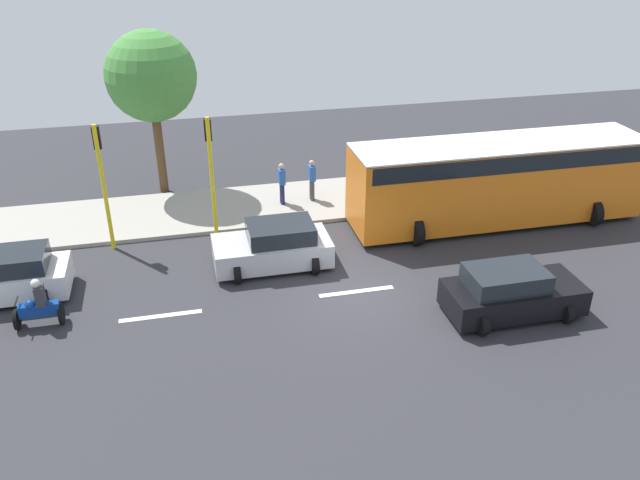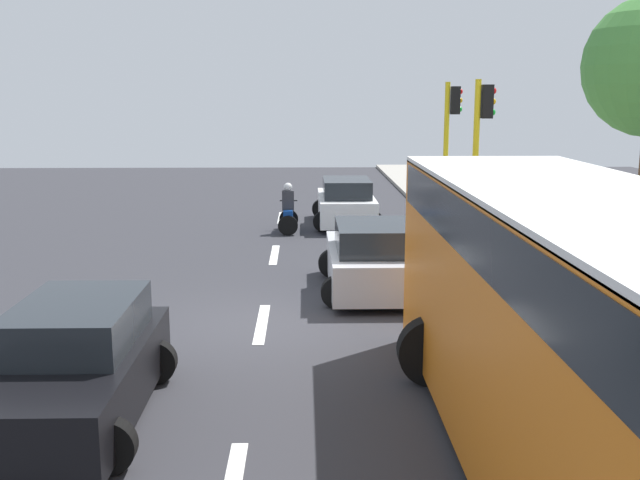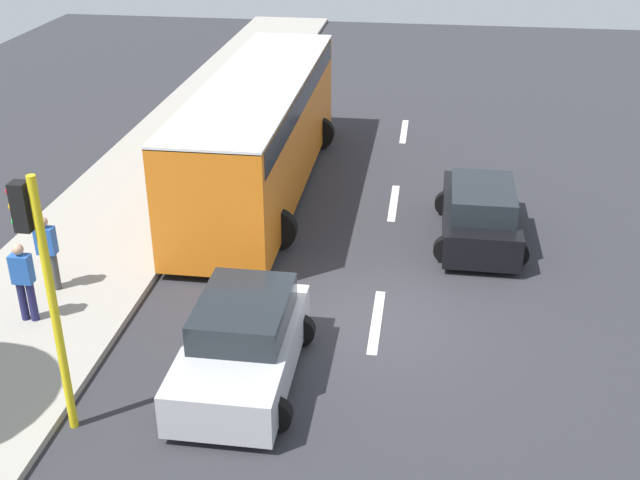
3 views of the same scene
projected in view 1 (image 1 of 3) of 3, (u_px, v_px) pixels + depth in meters
ground_plane at (356, 293)px, 20.24m from camera, size 40.00×60.00×0.10m
sidewalk at (309, 201)px, 26.24m from camera, size 4.00×60.00×0.15m
lane_stripe_north at (530, 270)px, 21.43m from camera, size 0.20×2.40×0.01m
lane_stripe_mid at (357, 291)px, 20.22m from camera, size 0.20×2.40×0.01m
lane_stripe_south at (161, 316)px, 19.01m from camera, size 0.20×2.40×0.01m
car_black at (511, 293)px, 18.83m from camera, size 2.17×4.00×1.52m
car_white at (4, 277)px, 19.62m from camera, size 2.17×3.91×1.52m
car_silver at (274, 246)px, 21.39m from camera, size 2.28×3.85×1.52m
city_bus at (498, 176)px, 23.90m from camera, size 3.20×11.00×3.16m
motorcycle at (38, 307)px, 18.30m from camera, size 0.60×1.30×1.53m
pedestrian_near_signal at (312, 179)px, 25.77m from camera, size 0.40×0.24×1.69m
pedestrian_by_tree at (282, 182)px, 25.45m from camera, size 0.40×0.24×1.69m
traffic_light_corner at (101, 169)px, 21.54m from camera, size 0.49×0.24×4.50m
traffic_light_midblock at (210, 161)px, 22.27m from camera, size 0.49×0.24×4.50m
street_tree_center at (151, 77)px, 25.13m from camera, size 3.56×3.56×6.64m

